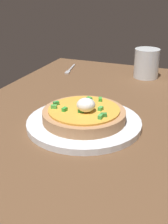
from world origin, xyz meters
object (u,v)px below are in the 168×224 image
cup_near (146,64)px  fork (70,70)px  plate (84,123)px  pizza (84,114)px

cup_near → fork: (2.16, -27.01, -4.40)cm
plate → fork: (-39.70, -21.48, -0.45)cm
plate → pizza: (0.05, 0.04, 2.22)cm
plate → cup_near: cup_near is taller
fork → pizza: bearing=18.5°
pizza → fork: size_ratio=1.59×
plate → fork: size_ratio=2.21×
pizza → fork: (-39.75, -21.52, -2.67)cm
pizza → cup_near: (-41.90, 5.48, 1.72)cm
pizza → cup_near: cup_near is taller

